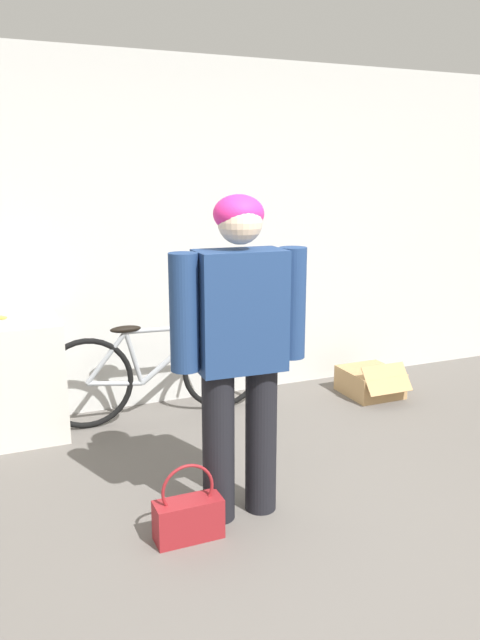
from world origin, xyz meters
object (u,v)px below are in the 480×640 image
(bicycle, at_px, (158,371))
(cardboard_box, at_px, (370,382))
(person, at_px, (240,338))
(handbag, at_px, (188,516))

(bicycle, bearing_deg, cardboard_box, -6.47)
(person, relative_size, bicycle, 0.99)
(bicycle, relative_size, handbag, 4.23)
(bicycle, distance_m, cardboard_box, 1.75)
(person, relative_size, cardboard_box, 3.18)
(cardboard_box, bearing_deg, person, -143.14)
(person, distance_m, cardboard_box, 2.28)
(person, bearing_deg, handbag, -156.59)
(handbag, bearing_deg, bicycle, 79.49)
(handbag, bearing_deg, cardboard_box, 34.58)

